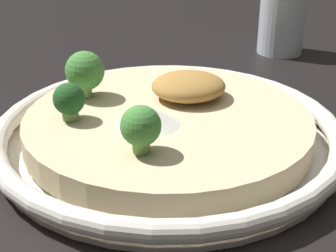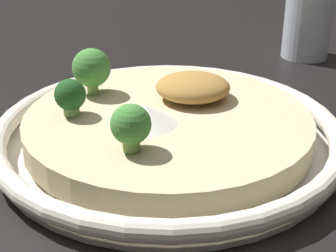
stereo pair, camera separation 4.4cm
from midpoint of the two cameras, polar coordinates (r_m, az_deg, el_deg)
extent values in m
plane|color=black|center=(0.45, -2.80, -2.40)|extent=(6.00, 6.00, 0.00)
cylinder|color=silver|center=(0.45, -2.82, -1.88)|extent=(0.28, 0.28, 0.01)
torus|color=silver|center=(0.44, -2.85, -0.42)|extent=(0.30, 0.30, 0.02)
cylinder|color=#CCB78E|center=(0.44, -2.86, -0.07)|extent=(0.25, 0.25, 0.02)
cone|color=white|center=(0.42, -5.26, 1.11)|extent=(0.05, 0.05, 0.02)
ellipsoid|color=#A37538|center=(0.46, -0.43, 4.39)|extent=(0.07, 0.06, 0.02)
cylinder|color=#759E4C|center=(0.37, -6.37, -1.94)|extent=(0.02, 0.02, 0.02)
sphere|color=#428438|center=(0.37, -6.48, -0.06)|extent=(0.03, 0.03, 0.03)
cylinder|color=#84A856|center=(0.48, -11.70, 4.16)|extent=(0.01, 0.01, 0.02)
sphere|color=#428438|center=(0.47, -11.87, 5.97)|extent=(0.04, 0.04, 0.04)
cylinder|color=#668E47|center=(0.44, -13.61, 1.62)|extent=(0.02, 0.02, 0.01)
sphere|color=#1E4C1E|center=(0.43, -13.77, 3.05)|extent=(0.03, 0.03, 0.03)
cylinder|color=silver|center=(0.70, 10.74, 11.39)|extent=(0.06, 0.06, 0.09)
camera|label=1|loc=(0.02, -92.86, -1.39)|focal=55.00mm
camera|label=2|loc=(0.02, 87.14, 1.39)|focal=55.00mm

